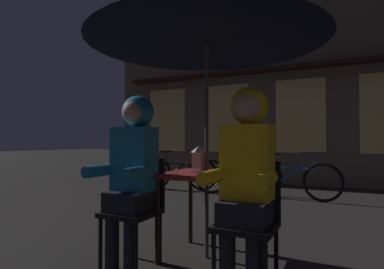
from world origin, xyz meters
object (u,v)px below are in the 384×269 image
(person_left_hooded, at_px, (132,162))
(chair_left, at_px, (136,204))
(person_right_hooded, at_px, (246,166))
(bicycle_second, at_px, (179,173))
(bicycle_nearest, at_px, (137,171))
(bicycle_fourth, at_px, (291,180))
(patio_umbrella, at_px, (206,23))
(chair_right, at_px, (249,216))
(cafe_table, at_px, (207,184))
(bicycle_third, at_px, (237,176))
(lantern, at_px, (198,159))

(person_left_hooded, bearing_deg, chair_left, 90.00)
(person_right_hooded, distance_m, bicycle_second, 4.62)
(bicycle_nearest, xyz_separation_m, bicycle_fourth, (3.35, -0.10, 0.00))
(bicycle_fourth, bearing_deg, patio_umbrella, -94.24)
(chair_right, relative_size, bicycle_second, 0.52)
(person_left_hooded, height_order, person_right_hooded, same)
(chair_left, bearing_deg, bicycle_nearest, 125.64)
(chair_left, distance_m, bicycle_second, 4.08)
(cafe_table, bearing_deg, patio_umbrella, 0.00)
(bicycle_nearest, height_order, bicycle_second, same)
(bicycle_second, xyz_separation_m, bicycle_fourth, (2.32, -0.18, 0.00))
(cafe_table, bearing_deg, person_right_hooded, -41.57)
(bicycle_nearest, xyz_separation_m, bicycle_third, (2.32, 0.02, 0.00))
(chair_left, height_order, bicycle_fourth, chair_left)
(cafe_table, bearing_deg, bicycle_third, 103.35)
(lantern, bearing_deg, cafe_table, 2.42)
(bicycle_third, bearing_deg, cafe_table, -76.65)
(patio_umbrella, bearing_deg, chair_left, -142.45)
(chair_left, relative_size, chair_right, 1.00)
(patio_umbrella, relative_size, bicycle_fourth, 1.37)
(bicycle_third, height_order, bicycle_fourth, same)
(chair_left, bearing_deg, patio_umbrella, 37.55)
(cafe_table, relative_size, lantern, 3.20)
(bicycle_second, bearing_deg, bicycle_fourth, -4.47)
(chair_left, height_order, bicycle_nearest, chair_left)
(chair_right, bearing_deg, bicycle_second, 124.39)
(lantern, distance_m, person_left_hooded, 0.58)
(bicycle_nearest, height_order, bicycle_fourth, same)
(person_right_hooded, xyz_separation_m, bicycle_third, (-1.27, 3.75, -0.50))
(chair_right, height_order, person_right_hooded, person_right_hooded)
(lantern, height_order, chair_left, lantern)
(lantern, distance_m, person_right_hooded, 0.70)
(lantern, bearing_deg, chair_left, -137.71)
(person_left_hooded, distance_m, bicycle_fourth, 3.73)
(patio_umbrella, distance_m, person_left_hooded, 1.37)
(chair_right, xyz_separation_m, person_right_hooded, (0.00, -0.06, 0.36))
(chair_right, height_order, bicycle_nearest, chair_right)
(lantern, xyz_separation_m, person_right_hooded, (0.56, -0.42, -0.01))
(bicycle_nearest, distance_m, bicycle_third, 2.32)
(lantern, distance_m, bicycle_third, 3.44)
(cafe_table, bearing_deg, person_left_hooded, -138.43)
(patio_umbrella, height_order, bicycle_second, patio_umbrella)
(chair_left, bearing_deg, person_right_hooded, -3.39)
(person_right_hooded, height_order, bicycle_second, person_right_hooded)
(bicycle_second, bearing_deg, lantern, -59.31)
(cafe_table, distance_m, bicycle_nearest, 4.55)
(person_left_hooded, xyz_separation_m, person_right_hooded, (0.96, 0.00, 0.00))
(chair_right, distance_m, person_left_hooded, 1.03)
(patio_umbrella, distance_m, chair_left, 1.68)
(chair_left, xyz_separation_m, bicycle_third, (-0.31, 3.69, -0.14))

